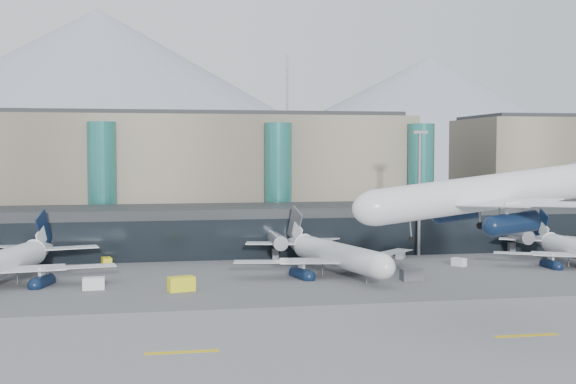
# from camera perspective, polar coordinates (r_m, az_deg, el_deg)

# --- Properties ---
(ground) EXTENTS (900.00, 900.00, 0.00)m
(ground) POSITION_cam_1_polar(r_m,az_deg,el_deg) (97.19, 3.39, -9.59)
(ground) COLOR #515154
(ground) RESTS_ON ground
(runway_strip) EXTENTS (400.00, 40.00, 0.04)m
(runway_strip) POSITION_cam_1_polar(r_m,az_deg,el_deg) (83.11, 5.84, -11.83)
(runway_strip) COLOR slate
(runway_strip) RESTS_ON ground
(runway_markings) EXTENTS (128.00, 1.00, 0.02)m
(runway_markings) POSITION_cam_1_polar(r_m,az_deg,el_deg) (83.10, 5.84, -11.81)
(runway_markings) COLOR gold
(runway_markings) RESTS_ON ground
(concourse) EXTENTS (170.00, 27.00, 10.00)m
(concourse) POSITION_cam_1_polar(r_m,az_deg,el_deg) (152.38, -1.66, -2.96)
(concourse) COLOR black
(concourse) RESTS_ON ground
(terminal_main) EXTENTS (130.00, 30.00, 31.00)m
(terminal_main) POSITION_cam_1_polar(r_m,az_deg,el_deg) (182.25, -10.96, 1.32)
(terminal_main) COLOR gray
(terminal_main) RESTS_ON ground
(teal_towers) EXTENTS (116.40, 19.40, 46.00)m
(teal_towers) POSITION_cam_1_polar(r_m,az_deg,el_deg) (166.45, -7.59, 0.67)
(teal_towers) COLOR #29736D
(teal_towers) RESTS_ON ground
(mountain_ridge) EXTENTS (910.00, 400.00, 110.00)m
(mountain_ridge) POSITION_cam_1_polar(r_m,az_deg,el_deg) (474.24, -5.46, 6.26)
(mountain_ridge) COLOR gray
(mountain_ridge) RESTS_ON ground
(lightmast_mid) EXTENTS (3.00, 1.20, 25.60)m
(lightmast_mid) POSITION_cam_1_polar(r_m,az_deg,el_deg) (149.65, 10.33, 0.50)
(lightmast_mid) COLOR slate
(lightmast_mid) RESTS_ON ground
(hero_jet) EXTENTS (37.54, 38.59, 12.43)m
(hero_jet) POSITION_cam_1_polar(r_m,az_deg,el_deg) (92.82, 16.92, 0.78)
(hero_jet) COLOR silver
(hero_jet) RESTS_ON ground
(jet_parked_left) EXTENTS (36.75, 38.19, 12.26)m
(jet_parked_left) POSITION_cam_1_polar(r_m,az_deg,el_deg) (128.19, -21.13, -4.54)
(jet_parked_left) COLOR silver
(jet_parked_left) RESTS_ON ground
(jet_parked_mid) EXTENTS (36.61, 38.19, 12.26)m
(jet_parked_mid) POSITION_cam_1_polar(r_m,az_deg,el_deg) (129.14, 3.17, -4.26)
(jet_parked_mid) COLOR silver
(jet_parked_mid) RESTS_ON ground
(jet_parked_right) EXTENTS (33.81, 32.59, 10.88)m
(jet_parked_right) POSITION_cam_1_polar(r_m,az_deg,el_deg) (147.46, 21.60, -3.75)
(jet_parked_right) COLOR silver
(jet_parked_right) RESTS_ON ground
(veh_a) EXTENTS (3.41, 2.01, 1.88)m
(veh_a) POSITION_cam_1_polar(r_m,az_deg,el_deg) (117.22, -15.10, -6.99)
(veh_a) COLOR silver
(veh_a) RESTS_ON ground
(veh_b) EXTENTS (2.23, 3.02, 1.57)m
(veh_b) POSITION_cam_1_polar(r_m,az_deg,el_deg) (139.96, -14.14, -5.36)
(veh_b) COLOR yellow
(veh_b) RESTS_ON ground
(veh_c) EXTENTS (3.76, 2.20, 2.01)m
(veh_c) POSITION_cam_1_polar(r_m,az_deg,el_deg) (122.48, 9.74, -6.45)
(veh_c) COLOR #4A494E
(veh_c) RESTS_ON ground
(veh_d) EXTENTS (2.64, 3.07, 1.55)m
(veh_d) POSITION_cam_1_polar(r_m,az_deg,el_deg) (146.66, 8.87, -4.90)
(veh_d) COLOR silver
(veh_d) RESTS_ON ground
(veh_g) EXTENTS (2.62, 2.94, 1.48)m
(veh_g) POSITION_cam_1_polar(r_m,az_deg,el_deg) (139.31, 13.35, -5.41)
(veh_g) COLOR silver
(veh_g) RESTS_ON ground
(veh_h) EXTENTS (4.39, 3.02, 2.21)m
(veh_h) POSITION_cam_1_polar(r_m,az_deg,el_deg) (113.17, -8.43, -7.20)
(veh_h) COLOR yellow
(veh_h) RESTS_ON ground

